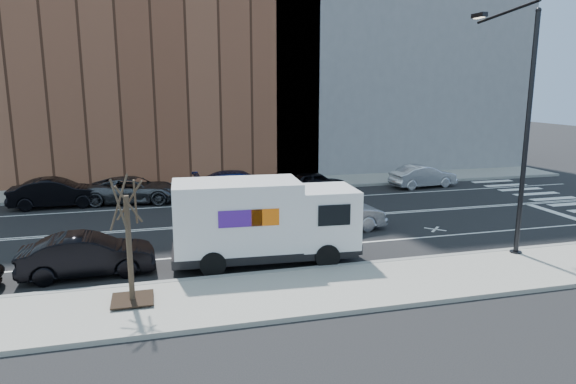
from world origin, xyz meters
TOP-DOWN VIEW (x-y plane):
  - ground at (0.00, 0.00)m, footprint 120.00×120.00m
  - sidewalk_near at (0.00, -8.80)m, footprint 44.00×3.60m
  - sidewalk_far at (0.00, 8.80)m, footprint 44.00×3.60m
  - curb_near at (0.00, -7.00)m, footprint 44.00×0.25m
  - curb_far at (0.00, 7.00)m, footprint 44.00×0.25m
  - crosswalk at (16.00, 0.00)m, footprint 3.00×14.00m
  - road_markings at (0.00, 0.00)m, footprint 40.00×8.60m
  - bldg_brick at (-8.00, 15.60)m, footprint 26.00×10.00m
  - streetlight at (7.00, -6.91)m, footprint 0.44×4.02m
  - street_tree at (-7.00, -8.40)m, footprint 1.20×1.20m
  - fedex_van at (-2.43, -5.60)m, footprint 6.85×2.71m
  - far_parked_b at (-11.27, 5.81)m, footprint 4.76×1.74m
  - far_parked_c at (-7.34, 5.93)m, footprint 5.46×3.08m
  - far_parked_d at (-1.39, 5.63)m, footprint 5.42×2.24m
  - far_parked_e at (3.20, 5.68)m, footprint 3.96×1.73m
  - far_parked_f at (10.44, 5.75)m, footprint 4.43×1.95m
  - driving_sedan at (1.49, -2.32)m, footprint 4.70×2.03m
  - near_parked_rear_a at (-8.52, -5.37)m, footprint 4.46×1.70m

SIDE VIEW (x-z plane):
  - ground at x=0.00m, z-range 0.00..0.00m
  - crosswalk at x=16.00m, z-range 0.00..0.01m
  - road_markings at x=0.00m, z-range 0.00..0.01m
  - sidewalk_near at x=0.00m, z-range 0.00..0.15m
  - sidewalk_far at x=0.00m, z-range 0.00..0.15m
  - curb_near at x=0.00m, z-range 0.00..0.17m
  - curb_far at x=0.00m, z-range 0.00..0.17m
  - far_parked_e at x=3.20m, z-range 0.00..1.33m
  - far_parked_f at x=10.44m, z-range 0.00..1.41m
  - far_parked_c at x=-7.34m, z-range 0.00..1.44m
  - near_parked_rear_a at x=-8.52m, z-range 0.00..1.45m
  - driving_sedan at x=1.49m, z-range 0.00..1.50m
  - far_parked_b at x=-11.27m, z-range 0.00..1.56m
  - far_parked_d at x=-1.39m, z-range 0.00..1.57m
  - street_tree at x=-7.00m, z-range -0.42..3.33m
  - fedex_van at x=-2.43m, z-range 0.08..3.15m
  - streetlight at x=7.00m, z-range 0.41..9.75m
  - bldg_brick at x=-8.00m, z-range 0.00..22.00m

